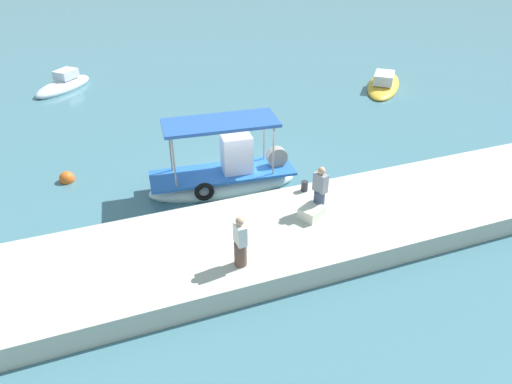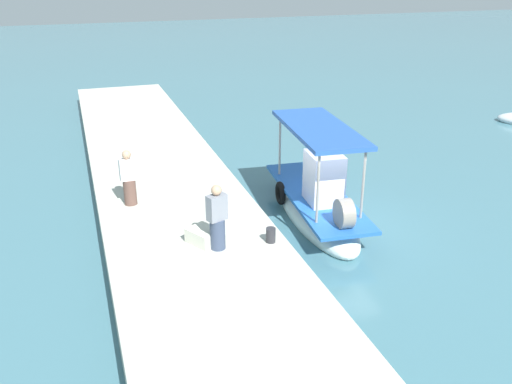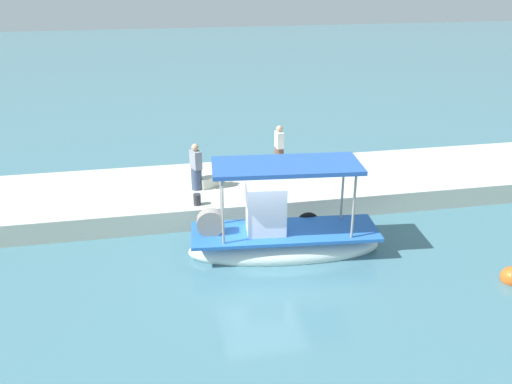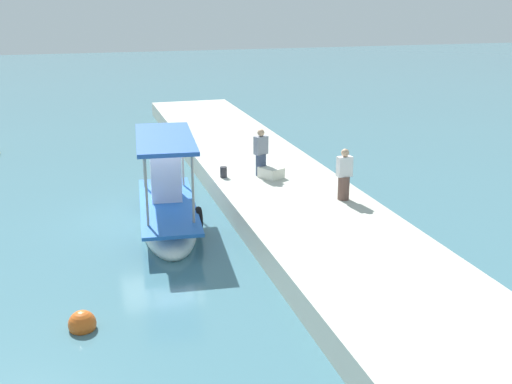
# 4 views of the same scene
# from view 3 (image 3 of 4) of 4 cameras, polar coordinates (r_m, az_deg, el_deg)

# --- Properties ---
(ground_plane) EXTENTS (120.00, 120.00, 0.00)m
(ground_plane) POSITION_cam_3_polar(r_m,az_deg,el_deg) (15.83, 0.57, -7.07)
(ground_plane) COLOR #437380
(dock_quay) EXTENTS (36.00, 4.37, 0.73)m
(dock_quay) POSITION_cam_3_polar(r_m,az_deg,el_deg) (19.44, -1.95, 0.16)
(dock_quay) COLOR beige
(dock_quay) RESTS_ON ground_plane
(main_fishing_boat) EXTENTS (5.85, 2.19, 3.17)m
(main_fishing_boat) POSITION_cam_3_polar(r_m,az_deg,el_deg) (15.90, 2.72, -4.77)
(main_fishing_boat) COLOR white
(main_fishing_boat) RESTS_ON ground_plane
(fisherman_near_bollard) EXTENTS (0.47, 0.53, 1.65)m
(fisherman_near_bollard) POSITION_cam_3_polar(r_m,az_deg,el_deg) (18.46, -6.39, 2.46)
(fisherman_near_bollard) COLOR #3A4761
(fisherman_near_bollard) RESTS_ON dock_quay
(fisherman_by_crate) EXTENTS (0.38, 0.47, 1.62)m
(fisherman_by_crate) POSITION_cam_3_polar(r_m,az_deg,el_deg) (20.53, 2.48, 4.71)
(fisherman_by_crate) COLOR brown
(fisherman_by_crate) RESTS_ON dock_quay
(mooring_bollard) EXTENTS (0.24, 0.24, 0.38)m
(mooring_bollard) POSITION_cam_3_polar(r_m,az_deg,el_deg) (17.45, -6.28, -0.80)
(mooring_bollard) COLOR #2D2D33
(mooring_bollard) RESTS_ON dock_quay
(cargo_crate) EXTENTS (0.96, 0.90, 0.36)m
(cargo_crate) POSITION_cam_3_polar(r_m,az_deg,el_deg) (18.94, -5.22, 1.22)
(cargo_crate) COLOR silver
(cargo_crate) RESTS_ON dock_quay
(marker_buoy) EXTENTS (0.60, 0.60, 0.60)m
(marker_buoy) POSITION_cam_3_polar(r_m,az_deg,el_deg) (16.29, 25.56, -8.18)
(marker_buoy) COLOR orange
(marker_buoy) RESTS_ON ground_plane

